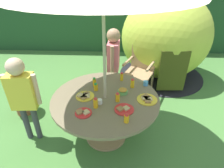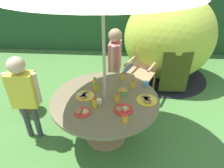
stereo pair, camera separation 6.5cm
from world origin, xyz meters
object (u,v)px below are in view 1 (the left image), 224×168
Objects in this scene: plate_center_front at (124,109)px; juice_bottle_center_back at (132,83)px; potted_plant at (21,97)px; snack_bowl at (123,91)px; garden_table at (105,105)px; juice_bottle_front_edge at (126,118)px; juice_bottle_back_edge at (122,77)px; juice_bottle_spot_a at (96,87)px; dome_tent at (166,38)px; cup_far at (146,83)px; child_in_pink_shirt at (113,56)px; juice_bottle_far_right at (96,103)px; juice_bottle_far_left at (118,97)px; plate_near_left at (147,99)px; wooden_chair at (140,68)px; child_in_yellow_shirt at (22,91)px; juice_bottle_mid_left at (94,82)px; plate_near_right at (85,96)px; plate_mid_right at (83,113)px; cup_near at (100,102)px.

juice_bottle_center_back reaches higher than plate_center_front.
snack_bowl is at bearing -12.89° from potted_plant.
juice_bottle_front_edge is (0.26, -0.44, 0.17)m from garden_table.
juice_bottle_center_back is 1.03× the size of juice_bottle_back_edge.
garden_table is at bearing -50.58° from juice_bottle_spot_a.
dome_tent reaches higher than cup_far.
potted_plant is at bearing -67.10° from child_in_pink_shirt.
juice_bottle_far_right is (-0.32, -0.32, 0.03)m from snack_bowl.
child_in_pink_shirt reaches higher than juice_bottle_center_back.
juice_bottle_far_left is at bearing 105.36° from juice_bottle_front_edge.
plate_near_left is at bearing -56.43° from juice_bottle_back_edge.
cup_far is at bearing -66.43° from wooden_chair.
child_in_yellow_shirt is 9.42× the size of juice_bottle_far_right.
wooden_chair is 2.14m from potted_plant.
juice_bottle_center_back is at bearing 76.52° from plate_center_front.
child_in_pink_shirt is 10.22× the size of juice_bottle_mid_left.
child_in_yellow_shirt is at bearing 171.39° from juice_bottle_far_right.
cup_far is at bearing 21.50° from plate_near_right.
child_in_yellow_shirt reaches higher than wooden_chair.
potted_plant is 1.39m from juice_bottle_spot_a.
juice_bottle_back_edge reaches higher than cup_far.
juice_bottle_far_right reaches higher than plate_near_left.
child_in_yellow_shirt is 18.60× the size of cup_far.
plate_center_front is 0.48m from plate_mid_right.
plate_near_left and plate_mid_right have the same top height.
garden_table is 1.06m from child_in_yellow_shirt.
wooden_chair is 3.93× the size of plate_center_front.
garden_table is 0.66m from cup_far.
dome_tent is 2.65m from plate_mid_right.
juice_bottle_spot_a is (-0.71, -1.06, 0.22)m from wooden_chair.
juice_bottle_mid_left is 0.84m from juice_bottle_front_edge.
child_in_pink_shirt reaches higher than juice_bottle_front_edge.
plate_near_right is at bearing 179.01° from garden_table.
juice_bottle_front_edge is (0.49, -0.12, 0.04)m from plate_mid_right.
child_in_pink_shirt is 1.37m from plate_mid_right.
potted_plant is 1.74m from snack_bowl.
juice_bottle_mid_left is at bearing -155.34° from juice_bottle_back_edge.
juice_bottle_far_right is (-0.10, -0.21, 0.19)m from garden_table.
juice_bottle_far_right is at bearing 174.20° from plate_center_front.
plate_mid_right is at bearing -169.60° from plate_center_front.
plate_near_right is 0.29m from juice_bottle_mid_left.
child_in_yellow_shirt reaches higher than cup_far.
juice_bottle_mid_left is 1.22× the size of juice_bottle_spot_a.
wooden_chair is at bearing 52.15° from juice_bottle_mid_left.
wooden_chair is at bearing 35.39° from child_in_yellow_shirt.
potted_plant is at bearing 157.35° from plate_near_right.
juice_bottle_far_right is 0.84m from cup_far.
snack_bowl reaches higher than potted_plant.
cup_near is at bearing 159.59° from plate_center_front.
potted_plant is at bearing 156.36° from plate_center_front.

